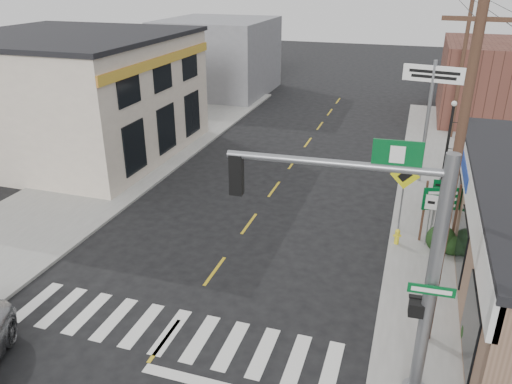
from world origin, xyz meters
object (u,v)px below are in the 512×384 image
(utility_pole_near, at_px, (452,185))
(lamp_post, at_px, (449,144))
(traffic_signal_pole, at_px, (398,256))
(guide_sign, at_px, (441,205))
(fire_hydrant, at_px, (397,236))
(dance_center_sign, at_px, (431,91))
(utility_pole_far, at_px, (462,62))

(utility_pole_near, bearing_deg, lamp_post, 90.99)
(traffic_signal_pole, xyz_separation_m, lamp_post, (1.66, 13.05, -1.27))
(guide_sign, relative_size, fire_hydrant, 4.03)
(dance_center_sign, xyz_separation_m, utility_pole_far, (1.82, 8.60, 0.17))
(traffic_signal_pole, bearing_deg, dance_center_sign, 84.57)
(traffic_signal_pole, bearing_deg, utility_pole_far, 81.07)
(traffic_signal_pole, xyz_separation_m, guide_sign, (1.40, 8.59, -2.36))
(fire_hydrant, xyz_separation_m, lamp_post, (1.74, 5.02, 2.45))
(traffic_signal_pole, relative_size, utility_pole_near, 0.70)
(guide_sign, height_order, dance_center_sign, dance_center_sign)
(utility_pole_far, bearing_deg, traffic_signal_pole, -90.78)
(guide_sign, relative_size, utility_pole_far, 0.27)
(lamp_post, distance_m, dance_center_sign, 3.10)
(traffic_signal_pole, relative_size, dance_center_sign, 1.10)
(fire_hydrant, bearing_deg, dance_center_sign, 84.34)
(guide_sign, distance_m, utility_pole_near, 6.93)
(utility_pole_near, bearing_deg, traffic_signal_pole, -110.16)
(dance_center_sign, distance_m, utility_pole_near, 12.77)
(traffic_signal_pole, distance_m, utility_pole_far, 23.98)
(fire_hydrant, relative_size, dance_center_sign, 0.10)
(traffic_signal_pole, bearing_deg, utility_pole_near, 62.84)
(guide_sign, bearing_deg, dance_center_sign, 79.59)
(lamp_post, bearing_deg, dance_center_sign, 112.04)
(guide_sign, relative_size, utility_pole_near, 0.27)
(guide_sign, distance_m, utility_pole_far, 15.62)
(guide_sign, relative_size, lamp_post, 0.54)
(guide_sign, height_order, utility_pole_near, utility_pole_near)
(traffic_signal_pole, xyz_separation_m, fire_hydrant, (-0.09, 8.03, -3.72))
(lamp_post, bearing_deg, fire_hydrant, -112.13)
(fire_hydrant, bearing_deg, utility_pole_far, 80.90)
(traffic_signal_pole, height_order, utility_pole_near, utility_pole_near)
(guide_sign, distance_m, lamp_post, 4.59)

